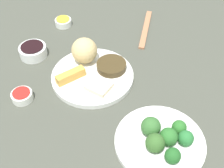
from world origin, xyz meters
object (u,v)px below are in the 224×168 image
Objects in this scene: sauce_ramekin_sweet_and_sour at (22,96)px; sauce_ramekin_hot_mustard at (63,22)px; main_plate at (92,75)px; chopsticks_pair at (146,29)px; broccoli_plate at (160,142)px; soy_sauce_bowl at (33,51)px.

sauce_ramekin_hot_mustard is at bearing 41.57° from sauce_ramekin_sweet_and_sour.
main_plate is 1.08× the size of chopsticks_pair.
chopsticks_pair is at bearing 52.46° from broccoli_plate.
sauce_ramekin_hot_mustard is at bearing 76.05° from main_plate.
broccoli_plate is 0.53m from soy_sauce_bowl.
sauce_ramekin_sweet_and_sour is (-0.22, 0.36, 0.01)m from broccoli_plate.
main_plate is 0.31m from sauce_ramekin_hot_mustard.
chopsticks_pair is at bearing 16.29° from main_plate.
main_plate reaches higher than chopsticks_pair.
main_plate is 1.10× the size of broccoli_plate.
broccoli_plate is 3.76× the size of sauce_ramekin_hot_mustard.
chopsticks_pair is (0.31, 0.09, -0.00)m from main_plate.
sauce_ramekin_sweet_and_sour is at bearing -125.81° from soy_sauce_bowl.
main_plate is at bearing -12.30° from sauce_ramekin_sweet_and_sour.
sauce_ramekin_hot_mustard is 0.32m from chopsticks_pair.
chopsticks_pair is at bearing -16.30° from soy_sauce_bowl.
soy_sauce_bowl is 0.20m from sauce_ramekin_hot_mustard.
sauce_ramekin_sweet_and_sour is (-0.12, -0.16, -0.01)m from soy_sauce_bowl.
broccoli_plate is at bearing -89.90° from main_plate.
sauce_ramekin_hot_mustard is at bearing 28.90° from soy_sauce_bowl.
sauce_ramekin_sweet_and_sour reaches higher than main_plate.
sauce_ramekin_hot_mustard is 0.39m from sauce_ramekin_sweet_and_sour.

